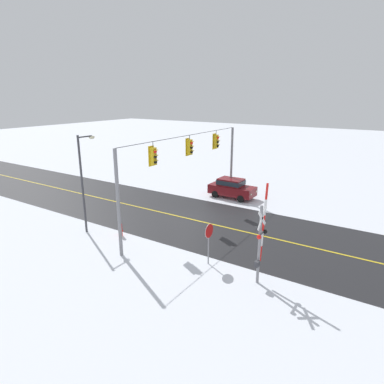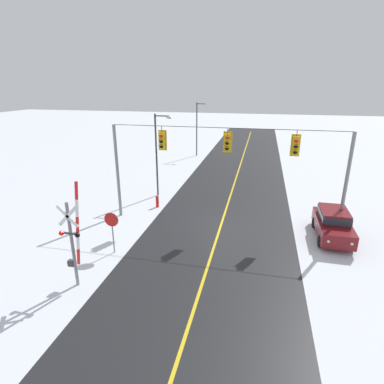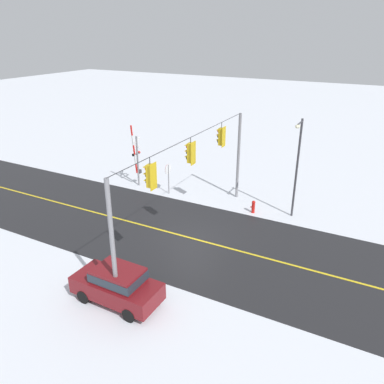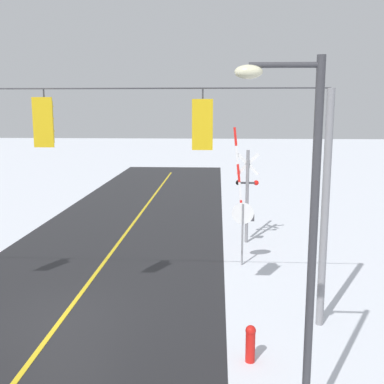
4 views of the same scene
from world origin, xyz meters
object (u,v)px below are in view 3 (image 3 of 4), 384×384
(railroad_crossing, at_px, (137,158))
(streetlamp_near, at_px, (297,161))
(stop_sign, at_px, (168,172))
(parked_car_maroon, at_px, (117,284))
(fire_hydrant, at_px, (253,206))

(railroad_crossing, distance_m, streetlamp_near, 12.28)
(stop_sign, bearing_deg, parked_car_maroon, 20.78)
(stop_sign, distance_m, railroad_crossing, 3.06)
(stop_sign, bearing_deg, railroad_crossing, -95.33)
(parked_car_maroon, height_order, fire_hydrant, parked_car_maroon)
(railroad_crossing, relative_size, parked_car_maroon, 1.18)
(stop_sign, relative_size, fire_hydrant, 2.67)
(railroad_crossing, height_order, parked_car_maroon, railroad_crossing)
(streetlamp_near, bearing_deg, railroad_crossing, -89.32)
(stop_sign, xyz_separation_m, parked_car_maroon, (11.75, 4.46, -0.76))
(stop_sign, distance_m, fire_hydrant, 6.87)
(streetlamp_near, xyz_separation_m, fire_hydrant, (0.57, -2.43, -3.45))
(railroad_crossing, distance_m, fire_hydrant, 9.93)
(railroad_crossing, relative_size, fire_hydrant, 5.63)
(railroad_crossing, height_order, fire_hydrant, railroad_crossing)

